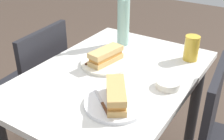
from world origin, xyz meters
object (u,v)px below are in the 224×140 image
object	(u,v)px
chair_far	(35,85)
olive_bowl	(168,84)
knife_near	(102,103)
water_bottle	(123,21)
plate_far	(106,63)
baguette_sandwich_far	(106,56)
baguette_sandwich_near	(116,95)
plate_near	(116,104)
beer_glass	(191,48)
dining_table	(112,98)
knife_far	(96,59)

from	to	relation	value
chair_far	olive_bowl	world-z (taller)	chair_far
knife_near	water_bottle	bearing A→B (deg)	23.17
plate_far	baguette_sandwich_far	bearing A→B (deg)	0.00
olive_bowl	baguette_sandwich_near	bearing A→B (deg)	152.69
plate_far	baguette_sandwich_far	xyz separation A→B (m)	(0.00, 0.00, 0.04)
plate_near	beer_glass	size ratio (longest dim) A/B	1.95
dining_table	plate_near	world-z (taller)	plate_near
dining_table	knife_near	world-z (taller)	knife_near
knife_near	knife_far	size ratio (longest dim) A/B	0.81
baguette_sandwich_near	water_bottle	xyz separation A→B (m)	(0.52, 0.28, 0.09)
chair_far	baguette_sandwich_far	world-z (taller)	chair_far
baguette_sandwich_near	knife_far	distance (m)	0.38
chair_far	beer_glass	xyz separation A→B (m)	(0.33, -0.80, 0.31)
chair_far	knife_far	size ratio (longest dim) A/B	4.70
plate_near	baguette_sandwich_far	xyz separation A→B (m)	(0.26, 0.22, 0.04)
knife_near	plate_far	world-z (taller)	knife_near
dining_table	water_bottle	bearing A→B (deg)	22.24
olive_bowl	plate_near	bearing A→B (deg)	152.69
olive_bowl	water_bottle	bearing A→B (deg)	53.37
plate_near	baguette_sandwich_far	bearing A→B (deg)	40.07
dining_table	water_bottle	xyz separation A→B (m)	(0.32, 0.13, 0.27)
baguette_sandwich_far	beer_glass	size ratio (longest dim) A/B	1.51
baguette_sandwich_near	beer_glass	size ratio (longest dim) A/B	1.59
dining_table	chair_far	bearing A→B (deg)	89.29
chair_far	olive_bowl	size ratio (longest dim) A/B	8.26
beer_glass	olive_bowl	bearing A→B (deg)	-178.26
plate_near	baguette_sandwich_near	distance (m)	0.04
chair_far	baguette_sandwich_far	bearing A→B (deg)	-83.55
baguette_sandwich_near	plate_far	world-z (taller)	baguette_sandwich_near
water_bottle	dining_table	bearing A→B (deg)	-157.76
baguette_sandwich_far	olive_bowl	xyz separation A→B (m)	(-0.03, -0.34, -0.03)
chair_far	baguette_sandwich_near	distance (m)	0.78
chair_far	baguette_sandwich_near	bearing A→B (deg)	-106.62
dining_table	plate_far	xyz separation A→B (m)	(0.06, 0.07, 0.14)
chair_far	water_bottle	world-z (taller)	water_bottle
plate_near	knife_far	distance (m)	0.38
water_bottle	beer_glass	size ratio (longest dim) A/B	2.64
knife_far	dining_table	bearing A→B (deg)	-114.21
plate_far	beer_glass	size ratio (longest dim) A/B	1.95
plate_far	beer_glass	xyz separation A→B (m)	(0.28, -0.33, 0.06)
chair_far	olive_bowl	xyz separation A→B (m)	(0.02, -0.81, 0.26)
knife_near	plate_far	xyz separation A→B (m)	(0.30, 0.18, -0.01)
dining_table	chair_far	xyz separation A→B (m)	(0.01, 0.55, -0.11)
knife_near	olive_bowl	distance (m)	0.31
plate_near	water_bottle	bearing A→B (deg)	27.94
chair_far	plate_near	size ratio (longest dim) A/B	3.43
plate_near	water_bottle	size ratio (longest dim) A/B	0.74
plate_far	knife_far	size ratio (longest dim) A/B	1.37
beer_glass	plate_far	bearing A→B (deg)	130.22
knife_near	baguette_sandwich_far	size ratio (longest dim) A/B	0.77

